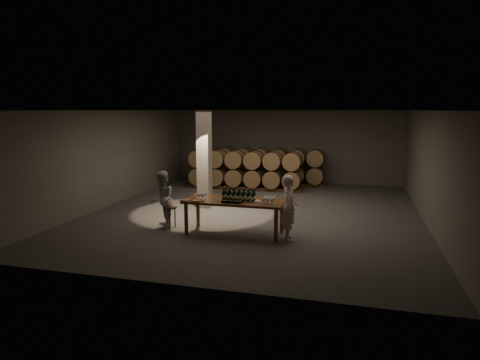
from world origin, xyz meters
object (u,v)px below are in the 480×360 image
(tasting_table, at_px, (234,204))
(person_woman, at_px, (162,200))
(bottle_cluster, at_px, (239,196))
(person_man, at_px, (289,208))
(stool, at_px, (171,211))
(plate, at_px, (256,201))
(notebook_near, at_px, (197,201))

(tasting_table, bearing_deg, person_woman, -179.70)
(bottle_cluster, relative_size, person_man, 0.53)
(tasting_table, distance_m, bottle_cluster, 0.26)
(stool, bearing_deg, person_woman, -150.63)
(tasting_table, height_order, stool, tasting_table)
(bottle_cluster, distance_m, stool, 2.06)
(plate, relative_size, notebook_near, 1.18)
(plate, xyz_separation_m, stool, (-2.42, 0.11, -0.43))
(stool, bearing_deg, tasting_table, -3.04)
(person_woman, bearing_deg, person_man, 58.48)
(bottle_cluster, bearing_deg, person_woman, 179.27)
(plate, bearing_deg, person_man, -9.86)
(notebook_near, height_order, stool, notebook_near)
(bottle_cluster, relative_size, plate, 2.95)
(tasting_table, relative_size, notebook_near, 10.48)
(stool, xyz_separation_m, person_man, (3.31, -0.27, 0.34))
(person_man, bearing_deg, stool, 67.25)
(person_woman, bearing_deg, stool, 90.44)
(stool, relative_size, person_woman, 0.37)
(stool, height_order, person_woman, person_woman)
(plate, height_order, notebook_near, notebook_near)
(person_man, distance_m, person_woman, 3.51)
(tasting_table, height_order, bottle_cluster, bottle_cluster)
(plate, xyz_separation_m, person_man, (0.90, -0.16, -0.09))
(tasting_table, relative_size, bottle_cluster, 3.01)
(tasting_table, xyz_separation_m, notebook_near, (-0.88, -0.42, 0.12))
(bottle_cluster, xyz_separation_m, notebook_near, (-1.00, -0.38, -0.10))
(notebook_near, distance_m, person_woman, 1.25)
(plate, distance_m, person_man, 0.91)
(bottle_cluster, bearing_deg, plate, 3.23)
(tasting_table, distance_m, person_man, 1.47)
(stool, bearing_deg, bottle_cluster, -3.95)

